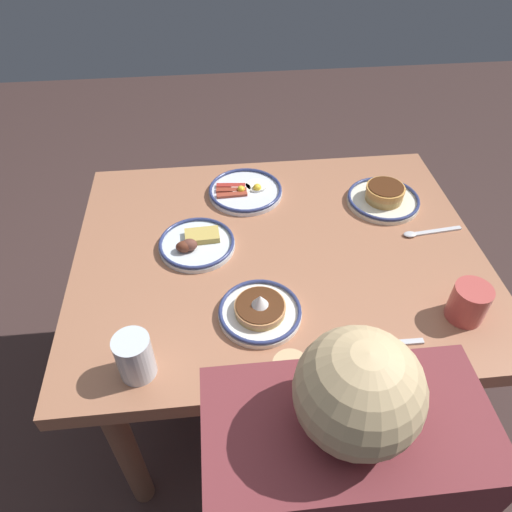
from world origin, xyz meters
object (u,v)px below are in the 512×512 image
at_px(plate_center_pancakes, 245,191).
at_px(plate_far_companion, 384,197).
at_px(plate_far_side, 260,311).
at_px(drinking_glass, 135,358).
at_px(fork_near, 382,344).
at_px(plate_near_main, 196,244).
at_px(tea_spoon, 424,233).
at_px(coffee_mug, 469,302).

height_order(plate_center_pancakes, plate_far_companion, plate_far_companion).
bearing_deg(plate_far_companion, plate_far_side, 43.32).
xyz_separation_m(plate_far_side, drinking_glass, (0.29, 0.13, 0.03)).
relative_size(plate_far_companion, fork_near, 1.16).
distance_m(plate_center_pancakes, plate_far_companion, 0.45).
bearing_deg(plate_center_pancakes, plate_near_main, 56.04).
xyz_separation_m(plate_near_main, plate_far_companion, (-0.60, -0.15, 0.01)).
bearing_deg(plate_center_pancakes, tea_spoon, 153.69).
height_order(plate_far_side, tea_spoon, plate_far_side).
bearing_deg(plate_far_companion, coffee_mug, 97.87).
relative_size(coffee_mug, fork_near, 0.55).
xyz_separation_m(plate_near_main, fork_near, (-0.44, 0.39, -0.01)).
bearing_deg(coffee_mug, drinking_glass, 5.79).
xyz_separation_m(plate_far_companion, tea_spoon, (-0.08, 0.16, -0.02)).
relative_size(plate_near_main, drinking_glass, 1.90).
bearing_deg(drinking_glass, plate_far_companion, -143.05).
relative_size(plate_far_companion, plate_far_side, 1.10).
bearing_deg(plate_near_main, tea_spoon, 179.14).
height_order(plate_near_main, plate_far_companion, plate_far_companion).
bearing_deg(tea_spoon, plate_far_companion, -63.90).
height_order(fork_near, tea_spoon, tea_spoon).
height_order(plate_center_pancakes, drinking_glass, drinking_glass).
bearing_deg(drinking_glass, plate_near_main, -108.40).
bearing_deg(coffee_mug, plate_center_pancakes, -48.45).
xyz_separation_m(plate_near_main, coffee_mug, (-0.67, 0.32, 0.04)).
bearing_deg(plate_far_side, tea_spoon, -153.70).
bearing_deg(plate_far_side, plate_far_companion, -136.68).
distance_m(plate_center_pancakes, fork_near, 0.69).
relative_size(plate_far_side, drinking_glass, 1.81).
relative_size(coffee_mug, drinking_glass, 0.94).
bearing_deg(fork_near, plate_center_pancakes, -66.78).
relative_size(drinking_glass, fork_near, 0.58).
distance_m(plate_far_side, drinking_glass, 0.32).
distance_m(drinking_glass, fork_near, 0.57).
height_order(coffee_mug, fork_near, coffee_mug).
height_order(plate_near_main, coffee_mug, coffee_mug).
distance_m(plate_far_companion, coffee_mug, 0.48).
xyz_separation_m(plate_center_pancakes, plate_far_companion, (-0.44, 0.09, 0.01)).
bearing_deg(plate_center_pancakes, drinking_glass, 65.23).
bearing_deg(tea_spoon, fork_near, 57.23).
bearing_deg(plate_near_main, plate_far_companion, -165.96).
distance_m(plate_near_main, plate_far_side, 0.31).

